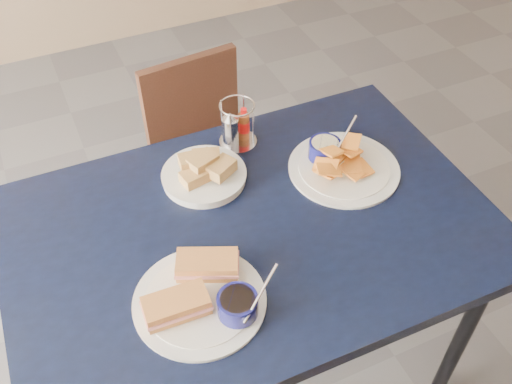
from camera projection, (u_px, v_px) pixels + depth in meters
name	position (u px, v px, depth m)	size (l,w,h in m)	color
dining_table	(252.00, 242.00, 1.48)	(1.22, 0.82, 0.75)	black
chair_far	(206.00, 146.00, 2.12)	(0.40, 0.38, 0.77)	black
sandwich_plate	(203.00, 294.00, 1.26)	(0.31, 0.30, 0.12)	white
plantain_plate	(338.00, 162.00, 1.57)	(0.31, 0.31, 0.12)	white
bread_basket	(204.00, 172.00, 1.53)	(0.23, 0.23, 0.08)	white
condiment_caddy	(236.00, 127.00, 1.62)	(0.11, 0.11, 0.14)	silver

